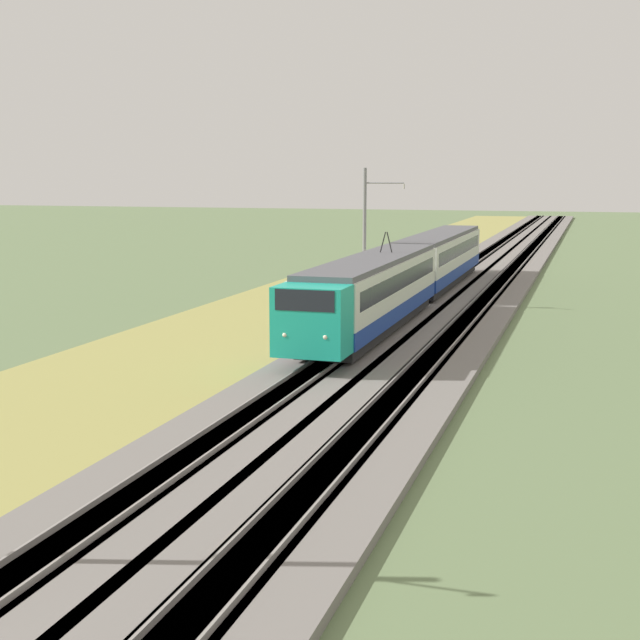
% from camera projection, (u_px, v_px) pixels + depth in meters
% --- Properties ---
extents(ballast_main, '(240.00, 4.40, 0.30)m').
position_uv_depth(ballast_main, '(429.00, 294.00, 59.64)').
color(ballast_main, slate).
rests_on(ballast_main, ground).
extents(ballast_adjacent, '(240.00, 4.40, 0.30)m').
position_uv_depth(ballast_adjacent, '(490.00, 297.00, 58.47)').
color(ballast_adjacent, slate).
rests_on(ballast_adjacent, ground).
extents(track_main, '(240.00, 1.57, 0.45)m').
position_uv_depth(track_main, '(429.00, 294.00, 59.64)').
color(track_main, '#4C4238').
rests_on(track_main, ground).
extents(track_adjacent, '(240.00, 1.57, 0.45)m').
position_uv_depth(track_adjacent, '(490.00, 296.00, 58.47)').
color(track_adjacent, '#4C4238').
rests_on(track_adjacent, ground).
extents(grass_verge, '(240.00, 12.41, 0.12)m').
position_uv_depth(grass_verge, '(340.00, 292.00, 61.48)').
color(grass_verge, '#99934C').
rests_on(grass_verge, ground).
extents(passenger_train, '(40.87, 3.01, 5.10)m').
position_uv_depth(passenger_train, '(412.00, 270.00, 53.52)').
color(passenger_train, '#19A88E').
rests_on(passenger_train, ground).
extents(catenary_mast_mid, '(0.22, 2.56, 8.47)m').
position_uv_depth(catenary_mast_mid, '(365.00, 236.00, 54.15)').
color(catenary_mast_mid, slate).
rests_on(catenary_mast_mid, ground).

